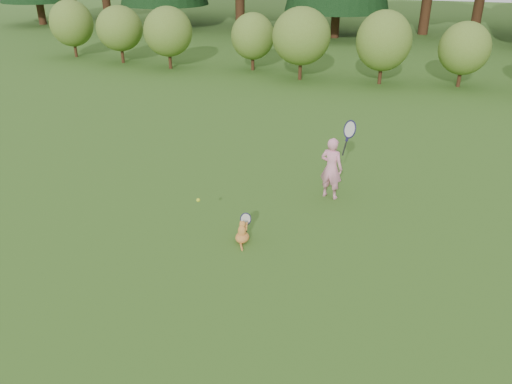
% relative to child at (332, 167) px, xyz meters
% --- Properties ---
extents(ground, '(100.00, 100.00, 0.00)m').
position_rel_child_xyz_m(ground, '(-1.31, -2.43, -0.69)').
color(ground, '#295818').
rests_on(ground, ground).
extents(shrub_row, '(28.00, 3.00, 2.80)m').
position_rel_child_xyz_m(shrub_row, '(-1.31, 10.57, 0.71)').
color(shrub_row, '#546A21').
rests_on(shrub_row, ground).
extents(child, '(0.79, 0.56, 1.97)m').
position_rel_child_xyz_m(child, '(0.00, 0.00, 0.00)').
color(child, pink).
rests_on(child, ground).
extents(cat, '(0.29, 0.58, 0.57)m').
position_rel_child_xyz_m(cat, '(-1.16, -2.27, -0.48)').
color(cat, '#C46325').
rests_on(cat, ground).
extents(tennis_ball, '(0.07, 0.07, 0.07)m').
position_rel_child_xyz_m(tennis_ball, '(-2.01, -2.22, -0.02)').
color(tennis_ball, '#C7D018').
rests_on(tennis_ball, ground).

